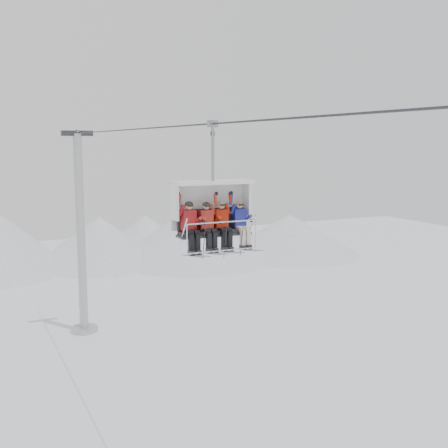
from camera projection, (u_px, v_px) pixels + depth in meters
name	position (u px, v px, depth m)	size (l,w,h in m)	color
ridgeline	(24.00, 244.00, 54.90)	(72.00, 21.00, 7.00)	silver
lift_tower_right	(81.00, 248.00, 37.25)	(2.00, 1.80, 13.48)	#A9ACB1
haul_cable	(224.00, 123.00, 16.52)	(0.06, 0.06, 50.00)	#313136
chairlift_carrier	(211.00, 207.00, 17.74)	(2.53, 1.17, 3.98)	black
skier_far_left	(190.00, 225.00, 17.17)	(0.43, 1.69, 1.71)	#A71B1D
skier_center_left	(207.00, 224.00, 17.42)	(0.41, 1.69, 1.65)	red
skier_center_right	(222.00, 223.00, 17.64)	(0.41, 1.69, 1.64)	#B41F0A
skier_far_right	(241.00, 222.00, 17.91)	(0.40, 1.69, 1.61)	#23289A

